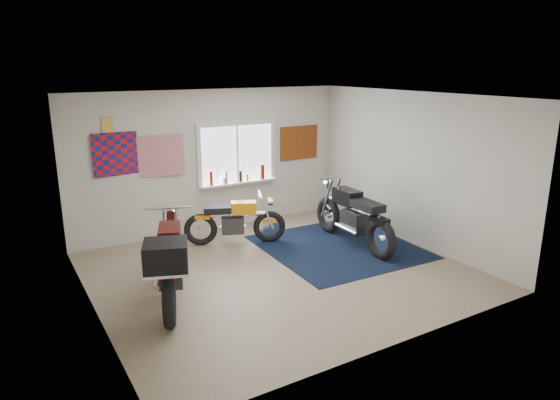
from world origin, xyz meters
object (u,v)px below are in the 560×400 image
navy_rug (338,247)px  maroon_tourer (170,263)px  yellow_triumph (235,222)px  black_chrome_bike (353,218)px

navy_rug → maroon_tourer: maroon_tourer is taller
yellow_triumph → maroon_tourer: size_ratio=0.77×
navy_rug → black_chrome_bike: bearing=-4.1°
navy_rug → black_chrome_bike: black_chrome_bike is taller
maroon_tourer → navy_rug: bearing=-59.0°
yellow_triumph → navy_rug: bearing=-13.8°
navy_rug → yellow_triumph: size_ratio=1.50×
navy_rug → black_chrome_bike: (0.30, -0.02, 0.50)m
navy_rug → yellow_triumph: yellow_triumph is taller
black_chrome_bike → navy_rug: bearing=88.3°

